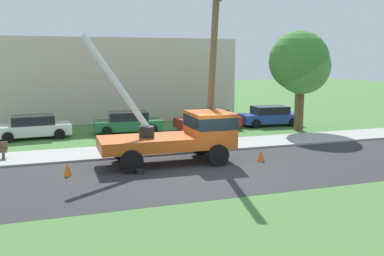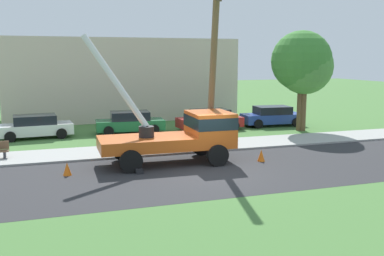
% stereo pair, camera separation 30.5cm
% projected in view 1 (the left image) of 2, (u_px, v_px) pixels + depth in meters
% --- Properties ---
extents(ground_plane, '(120.00, 120.00, 0.00)m').
position_uv_depth(ground_plane, '(147.00, 129.00, 30.10)').
color(ground_plane, '#477538').
extents(road_asphalt, '(80.00, 7.30, 0.01)m').
position_uv_depth(road_asphalt, '(211.00, 171.00, 18.90)').
color(road_asphalt, '#2B2B2D').
rests_on(road_asphalt, ground).
extents(sidewalk_strip, '(80.00, 3.01, 0.10)m').
position_uv_depth(sidewalk_strip, '(176.00, 148.00, 23.70)').
color(sidewalk_strip, '#9E9E99').
rests_on(sidewalk_strip, ground).
extents(utility_truck, '(6.76, 3.20, 5.98)m').
position_uv_depth(utility_truck, '(184.00, 133.00, 20.41)').
color(utility_truck, '#C65119').
rests_on(utility_truck, ground).
extents(leaning_utility_pole, '(0.79, 2.97, 8.81)m').
position_uv_depth(leaning_utility_pole, '(213.00, 65.00, 21.52)').
color(leaning_utility_pole, brown).
rests_on(leaning_utility_pole, ground).
extents(traffic_cone_ahead, '(0.36, 0.36, 0.56)m').
position_uv_depth(traffic_cone_ahead, '(261.00, 155.00, 20.79)').
color(traffic_cone_ahead, orange).
rests_on(traffic_cone_ahead, ground).
extents(traffic_cone_behind, '(0.36, 0.36, 0.56)m').
position_uv_depth(traffic_cone_behind, '(68.00, 169.00, 18.16)').
color(traffic_cone_behind, orange).
rests_on(traffic_cone_behind, ground).
extents(parked_sedan_white, '(4.53, 2.25, 1.42)m').
position_uv_depth(parked_sedan_white, '(33.00, 127.00, 26.57)').
color(parked_sedan_white, silver).
rests_on(parked_sedan_white, ground).
extents(parked_sedan_green, '(4.52, 2.23, 1.42)m').
position_uv_depth(parked_sedan_green, '(128.00, 122.00, 28.45)').
color(parked_sedan_green, '#1E6638').
rests_on(parked_sedan_green, ground).
extents(parked_sedan_red, '(4.51, 2.21, 1.42)m').
position_uv_depth(parked_sedan_red, '(208.00, 120.00, 29.73)').
color(parked_sedan_red, '#B21E1E').
rests_on(parked_sedan_red, ground).
extents(parked_sedan_blue, '(4.52, 2.22, 1.42)m').
position_uv_depth(parked_sedan_blue, '(270.00, 116.00, 31.67)').
color(parked_sedan_blue, '#263F99').
rests_on(parked_sedan_blue, ground).
extents(roadside_tree_near, '(4.01, 4.01, 6.70)m').
position_uv_depth(roadside_tree_near, '(299.00, 61.00, 28.96)').
color(roadside_tree_near, brown).
rests_on(roadside_tree_near, ground).
extents(roadside_tree_far, '(3.69, 3.69, 6.17)m').
position_uv_depth(roadside_tree_far, '(303.00, 67.00, 28.97)').
color(roadside_tree_far, brown).
rests_on(roadside_tree_far, ground).
extents(lowrise_building_backdrop, '(18.00, 6.00, 6.40)m').
position_uv_depth(lowrise_building_backdrop, '(119.00, 79.00, 35.48)').
color(lowrise_building_backdrop, beige).
rests_on(lowrise_building_backdrop, ground).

